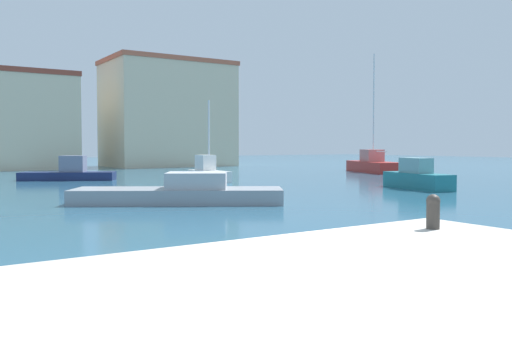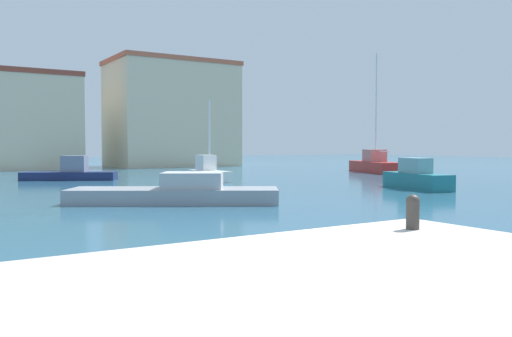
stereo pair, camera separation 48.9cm
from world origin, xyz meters
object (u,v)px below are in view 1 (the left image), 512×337
mooring_bollard (433,210)px  sailboat_white_inner_mooring (208,172)px  motorboat_navy_center_channel (69,173)px  motorboat_grey_far_right (182,193)px  motorboat_teal_outer_mooring (417,178)px  sailboat_red_distant_east (373,164)px

mooring_bollard → sailboat_white_inner_mooring: size_ratio=0.11×
mooring_bollard → motorboat_navy_center_channel: bearing=86.9°
sailboat_white_inner_mooring → motorboat_navy_center_channel: size_ratio=0.85×
motorboat_grey_far_right → motorboat_navy_center_channel: size_ratio=1.34×
mooring_bollard → motorboat_teal_outer_mooring: bearing=40.7°
mooring_bollard → motorboat_navy_center_channel: size_ratio=0.09×
mooring_bollard → sailboat_white_inner_mooring: (9.20, 25.48, -0.67)m
motorboat_grey_far_right → motorboat_navy_center_channel: 17.50m
sailboat_white_inner_mooring → motorboat_navy_center_channel: bearing=141.1°
sailboat_white_inner_mooring → sailboat_red_distant_east: size_ratio=0.51×
mooring_bollard → motorboat_grey_far_right: size_ratio=0.07×
motorboat_navy_center_channel → mooring_bollard: bearing=-93.1°
motorboat_teal_outer_mooring → sailboat_white_inner_mooring: bearing=119.2°
motorboat_grey_far_right → motorboat_teal_outer_mooring: 13.95m
motorboat_grey_far_right → motorboat_teal_outer_mooring: (13.94, -0.45, 0.18)m
mooring_bollard → motorboat_navy_center_channel: 31.61m
mooring_bollard → motorboat_grey_far_right: (1.91, 14.06, -0.85)m
mooring_bollard → sailboat_white_inner_mooring: 27.10m
motorboat_teal_outer_mooring → motorboat_grey_far_right: bearing=178.1°
mooring_bollard → sailboat_red_distant_east: (26.99, 27.86, -0.59)m
sailboat_white_inner_mooring → motorboat_grey_far_right: sailboat_white_inner_mooring is taller
sailboat_red_distant_east → motorboat_navy_center_channel: 25.57m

